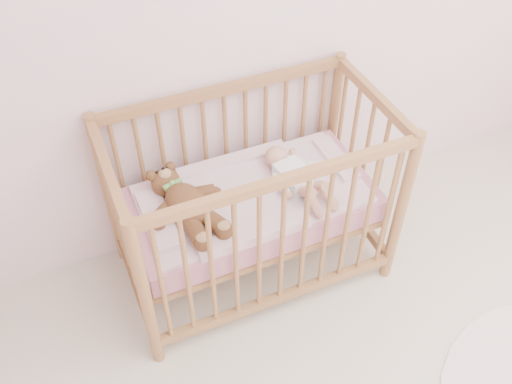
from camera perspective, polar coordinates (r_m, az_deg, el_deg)
crib at (r=2.87m, az=-0.40°, el=-1.06°), size 1.36×0.76×1.00m
mattress at (r=2.88m, az=-0.39°, el=-1.27°), size 1.22×0.62×0.13m
blanket at (r=2.83m, az=-0.40°, el=-0.21°), size 1.10×0.58×0.06m
baby at (r=2.83m, az=3.87°, el=1.86°), size 0.35×0.57×0.13m
teddy_bear at (r=2.68m, az=-6.93°, el=-1.23°), size 0.52×0.64×0.16m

